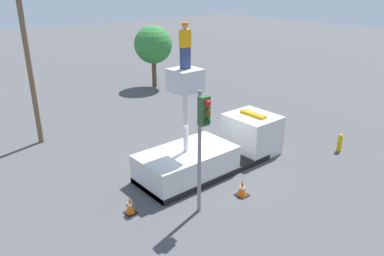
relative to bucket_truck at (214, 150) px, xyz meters
name	(u,v)px	position (x,y,z in m)	size (l,w,h in m)	color
ground_plane	(204,170)	(-0.56, 0.00, -0.85)	(120.00, 120.00, 0.00)	#4C4C4F
bucket_truck	(214,150)	(0.00, 0.00, 0.00)	(7.33, 2.42, 4.81)	black
worker	(185,46)	(-1.63, 0.00, 4.84)	(0.40, 0.26, 1.75)	navy
traffic_light_pole	(202,130)	(-2.84, -2.40, 2.46)	(0.34, 0.57, 4.66)	gray
fire_hydrant	(340,143)	(5.99, -2.83, -0.39)	(0.48, 0.24, 0.93)	gold
traffic_cone_rear	(130,205)	(-4.90, -0.75, -0.51)	(0.41, 0.41, 0.71)	black
traffic_cone_curbside	(242,189)	(-0.83, -2.57, -0.53)	(0.48, 0.48, 0.66)	black
tree_left_bg	(153,45)	(5.83, 13.19, 2.51)	(2.94, 2.94, 4.85)	brown
utility_pole	(28,60)	(-5.10, 7.96, 3.51)	(2.20, 0.26, 8.08)	brown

